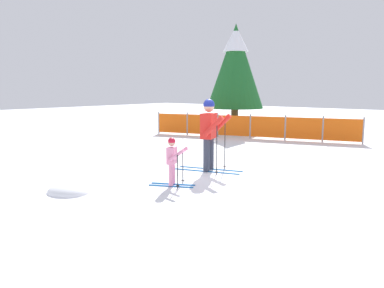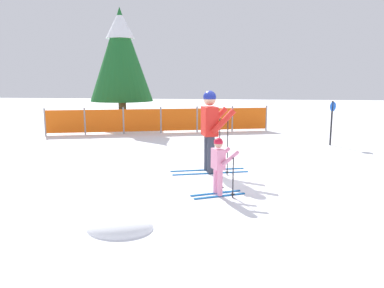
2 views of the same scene
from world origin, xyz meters
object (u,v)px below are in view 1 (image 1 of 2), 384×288
skier_child (173,158)px  conifer_far (235,65)px  skier_adult (210,128)px  safety_fence (250,126)px

skier_child → conifer_far: 10.73m
skier_child → conifer_far: bearing=89.3°
skier_adult → conifer_far: 9.14m
safety_fence → conifer_far: 3.92m
skier_adult → conifer_far: conifer_far is taller
skier_child → skier_adult: bearing=72.6°
skier_child → conifer_far: size_ratio=0.20×
skier_adult → conifer_far: bearing=101.6°
conifer_far → safety_fence: bearing=-45.2°
conifer_far → skier_adult: bearing=-60.7°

